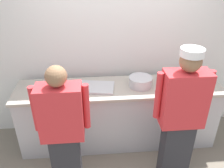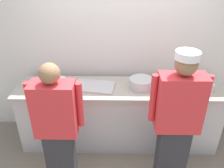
{
  "view_description": "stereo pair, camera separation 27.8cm",
  "coord_description": "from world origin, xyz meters",
  "px_view_note": "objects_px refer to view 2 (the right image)",
  "views": [
    {
      "loc": [
        -0.33,
        -2.36,
        2.48
      ],
      "look_at": [
        -0.1,
        0.3,
        1.0
      ],
      "focal_mm": 37.32,
      "sensor_mm": 36.0,
      "label": 1
    },
    {
      "loc": [
        -0.05,
        -2.37,
        2.48
      ],
      "look_at": [
        -0.1,
        0.3,
        1.0
      ],
      "focal_mm": 37.32,
      "sensor_mm": 36.0,
      "label": 2
    }
  ],
  "objects_px": {
    "ramekin_green_sauce": "(176,92)",
    "chef_center": "(177,120)",
    "ramekin_red_sauce": "(48,90)",
    "plate_stack_front": "(168,82)",
    "mixing_bowl_steel": "(141,83)",
    "ramekin_yellow_sauce": "(36,84)",
    "plate_stack_rear": "(58,82)",
    "sheet_tray": "(94,86)",
    "chef_near_left": "(57,127)",
    "squeeze_bottle_primary": "(193,83)",
    "chefs_knife": "(198,84)",
    "deli_cup": "(211,87)"
  },
  "relations": [
    {
      "from": "sheet_tray",
      "to": "ramekin_yellow_sauce",
      "type": "bearing_deg",
      "value": 177.12
    },
    {
      "from": "chef_center",
      "to": "plate_stack_rear",
      "type": "distance_m",
      "value": 1.64
    },
    {
      "from": "plate_stack_rear",
      "to": "ramekin_yellow_sauce",
      "type": "relative_size",
      "value": 2.21
    },
    {
      "from": "plate_stack_rear",
      "to": "chefs_knife",
      "type": "relative_size",
      "value": 0.84
    },
    {
      "from": "plate_stack_rear",
      "to": "mixing_bowl_steel",
      "type": "bearing_deg",
      "value": -3.23
    },
    {
      "from": "ramekin_yellow_sauce",
      "to": "ramekin_red_sauce",
      "type": "relative_size",
      "value": 1.06
    },
    {
      "from": "mixing_bowl_steel",
      "to": "ramekin_yellow_sauce",
      "type": "relative_size",
      "value": 3.01
    },
    {
      "from": "ramekin_red_sauce",
      "to": "squeeze_bottle_primary",
      "type": "bearing_deg",
      "value": 2.94
    },
    {
      "from": "chef_near_left",
      "to": "squeeze_bottle_primary",
      "type": "relative_size",
      "value": 8.51
    },
    {
      "from": "chef_center",
      "to": "deli_cup",
      "type": "height_order",
      "value": "chef_center"
    },
    {
      "from": "chef_near_left",
      "to": "chefs_knife",
      "type": "distance_m",
      "value": 1.96
    },
    {
      "from": "sheet_tray",
      "to": "mixing_bowl_steel",
      "type": "bearing_deg",
      "value": -0.05
    },
    {
      "from": "chef_center",
      "to": "ramekin_red_sauce",
      "type": "relative_size",
      "value": 17.31
    },
    {
      "from": "sheet_tray",
      "to": "ramekin_yellow_sauce",
      "type": "xyz_separation_m",
      "value": [
        -0.79,
        0.04,
        0.01
      ]
    },
    {
      "from": "sheet_tray",
      "to": "deli_cup",
      "type": "distance_m",
      "value": 1.53
    },
    {
      "from": "plate_stack_front",
      "to": "ramekin_green_sauce",
      "type": "distance_m",
      "value": 0.23
    },
    {
      "from": "ramekin_yellow_sauce",
      "to": "chefs_knife",
      "type": "height_order",
      "value": "ramekin_yellow_sauce"
    },
    {
      "from": "sheet_tray",
      "to": "ramekin_green_sauce",
      "type": "distance_m",
      "value": 1.08
    },
    {
      "from": "mixing_bowl_steel",
      "to": "chefs_knife",
      "type": "height_order",
      "value": "mixing_bowl_steel"
    },
    {
      "from": "plate_stack_rear",
      "to": "ramekin_green_sauce",
      "type": "height_order",
      "value": "plate_stack_rear"
    },
    {
      "from": "plate_stack_rear",
      "to": "squeeze_bottle_primary",
      "type": "height_order",
      "value": "squeeze_bottle_primary"
    },
    {
      "from": "mixing_bowl_steel",
      "to": "ramekin_yellow_sauce",
      "type": "height_order",
      "value": "mixing_bowl_steel"
    },
    {
      "from": "plate_stack_rear",
      "to": "plate_stack_front",
      "type": "bearing_deg",
      "value": 0.13
    },
    {
      "from": "plate_stack_rear",
      "to": "ramekin_red_sauce",
      "type": "bearing_deg",
      "value": -112.79
    },
    {
      "from": "chef_center",
      "to": "plate_stack_rear",
      "type": "height_order",
      "value": "chef_center"
    },
    {
      "from": "squeeze_bottle_primary",
      "to": "ramekin_yellow_sauce",
      "type": "height_order",
      "value": "squeeze_bottle_primary"
    },
    {
      "from": "chef_center",
      "to": "plate_stack_front",
      "type": "height_order",
      "value": "chef_center"
    },
    {
      "from": "ramekin_green_sauce",
      "to": "squeeze_bottle_primary",
      "type": "bearing_deg",
      "value": 26.78
    },
    {
      "from": "ramekin_yellow_sauce",
      "to": "deli_cup",
      "type": "bearing_deg",
      "value": -2.81
    },
    {
      "from": "plate_stack_front",
      "to": "ramekin_yellow_sauce",
      "type": "distance_m",
      "value": 1.8
    },
    {
      "from": "squeeze_bottle_primary",
      "to": "ramekin_yellow_sauce",
      "type": "xyz_separation_m",
      "value": [
        -2.09,
        0.08,
        -0.07
      ]
    },
    {
      "from": "squeeze_bottle_primary",
      "to": "ramekin_green_sauce",
      "type": "relative_size",
      "value": 1.78
    },
    {
      "from": "plate_stack_front",
      "to": "chefs_knife",
      "type": "distance_m",
      "value": 0.42
    },
    {
      "from": "plate_stack_front",
      "to": "plate_stack_rear",
      "type": "height_order",
      "value": "plate_stack_front"
    },
    {
      "from": "plate_stack_front",
      "to": "ramekin_yellow_sauce",
      "type": "xyz_separation_m",
      "value": [
        -1.8,
        -0.03,
        -0.03
      ]
    },
    {
      "from": "chefs_knife",
      "to": "chef_near_left",
      "type": "bearing_deg",
      "value": -154.55
    },
    {
      "from": "ramekin_green_sauce",
      "to": "plate_stack_rear",
      "type": "bearing_deg",
      "value": 171.95
    },
    {
      "from": "squeeze_bottle_primary",
      "to": "ramekin_green_sauce",
      "type": "height_order",
      "value": "squeeze_bottle_primary"
    },
    {
      "from": "plate_stack_rear",
      "to": "chef_near_left",
      "type": "bearing_deg",
      "value": -78.81
    },
    {
      "from": "plate_stack_rear",
      "to": "ramekin_green_sauce",
      "type": "bearing_deg",
      "value": -8.05
    },
    {
      "from": "ramekin_green_sauce",
      "to": "chef_center",
      "type": "bearing_deg",
      "value": -101.46
    },
    {
      "from": "ramekin_red_sauce",
      "to": "plate_stack_front",
      "type": "bearing_deg",
      "value": 7.3
    },
    {
      "from": "sheet_tray",
      "to": "ramekin_green_sauce",
      "type": "relative_size",
      "value": 5.08
    },
    {
      "from": "chef_near_left",
      "to": "ramekin_yellow_sauce",
      "type": "bearing_deg",
      "value": 120.03
    },
    {
      "from": "squeeze_bottle_primary",
      "to": "chefs_knife",
      "type": "bearing_deg",
      "value": 48.51
    },
    {
      "from": "plate_stack_front",
      "to": "plate_stack_rear",
      "type": "xyz_separation_m",
      "value": [
        -1.5,
        -0.0,
        -0.01
      ]
    },
    {
      "from": "ramekin_yellow_sauce",
      "to": "chef_near_left",
      "type": "bearing_deg",
      "value": -59.97
    },
    {
      "from": "chef_near_left",
      "to": "deli_cup",
      "type": "height_order",
      "value": "chef_near_left"
    },
    {
      "from": "sheet_tray",
      "to": "plate_stack_rear",
      "type": "bearing_deg",
      "value": 172.81
    },
    {
      "from": "plate_stack_front",
      "to": "chefs_knife",
      "type": "xyz_separation_m",
      "value": [
        0.42,
        0.04,
        -0.04
      ]
    }
  ]
}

